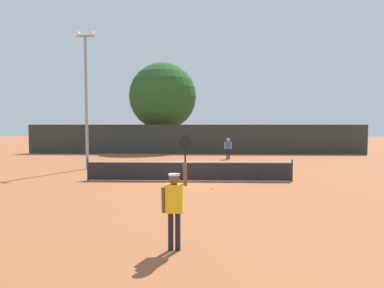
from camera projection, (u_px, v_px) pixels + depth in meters
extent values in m
plane|color=#9E5633|center=(189.00, 181.00, 17.85)|extent=(120.00, 120.00, 0.00)
cube|color=#232328|center=(189.00, 171.00, 17.82)|extent=(10.14, 0.03, 0.91)
cube|color=white|center=(189.00, 162.00, 17.79)|extent=(10.14, 0.04, 0.06)
cylinder|color=#333338|center=(88.00, 170.00, 17.98)|extent=(0.08, 0.08, 1.07)
cylinder|color=#333338|center=(292.00, 170.00, 17.66)|extent=(0.08, 0.08, 1.07)
cube|color=#2D332D|center=(196.00, 139.00, 33.57)|extent=(31.63, 0.12, 2.72)
cube|color=yellow|center=(174.00, 198.00, 8.03)|extent=(0.38, 0.22, 0.64)
sphere|color=brown|center=(174.00, 179.00, 8.01)|extent=(0.24, 0.24, 0.24)
cylinder|color=white|center=(174.00, 175.00, 8.00)|extent=(0.26, 0.26, 0.04)
cylinder|color=black|center=(171.00, 231.00, 8.08)|extent=(0.12, 0.12, 0.86)
cylinder|color=black|center=(178.00, 231.00, 8.07)|extent=(0.12, 0.12, 0.86)
cylinder|color=brown|center=(163.00, 200.00, 8.04)|extent=(0.09, 0.18, 0.61)
cylinder|color=brown|center=(185.00, 174.00, 8.08)|extent=(0.09, 0.33, 0.58)
cylinder|color=black|center=(185.00, 156.00, 8.12)|extent=(0.04, 0.11, 0.28)
ellipsoid|color=black|center=(185.00, 143.00, 8.16)|extent=(0.30, 0.13, 0.36)
cube|color=blue|center=(228.00, 145.00, 28.48)|extent=(0.38, 0.22, 0.60)
sphere|color=tan|center=(228.00, 140.00, 28.46)|extent=(0.23, 0.23, 0.23)
cylinder|color=white|center=(228.00, 139.00, 28.45)|extent=(0.24, 0.24, 0.04)
cylinder|color=black|center=(227.00, 154.00, 28.53)|extent=(0.12, 0.12, 0.82)
cylinder|color=black|center=(229.00, 154.00, 28.52)|extent=(0.12, 0.12, 0.82)
cylinder|color=tan|center=(225.00, 145.00, 28.49)|extent=(0.09, 0.17, 0.58)
cylinder|color=tan|center=(231.00, 145.00, 28.48)|extent=(0.09, 0.16, 0.58)
sphere|color=#CCE033|center=(213.00, 188.00, 15.62)|extent=(0.07, 0.07, 0.07)
cylinder|color=gray|center=(86.00, 104.00, 22.24)|extent=(0.18, 0.18, 8.14)
cube|color=gray|center=(85.00, 36.00, 22.01)|extent=(1.10, 0.10, 0.10)
sphere|color=#F2EDCC|center=(78.00, 34.00, 22.01)|extent=(0.28, 0.28, 0.28)
sphere|color=#F2EDCC|center=(92.00, 34.00, 21.98)|extent=(0.28, 0.28, 0.28)
cylinder|color=brown|center=(163.00, 136.00, 37.05)|extent=(0.56, 0.56, 3.03)
sphere|color=#235123|center=(163.00, 96.00, 36.81)|extent=(6.84, 6.84, 6.84)
cube|color=white|center=(127.00, 142.00, 42.67)|extent=(2.31, 4.37, 0.90)
cube|color=#2D333D|center=(127.00, 136.00, 42.33)|extent=(1.91, 2.36, 0.64)
cylinder|color=black|center=(123.00, 144.00, 44.11)|extent=(0.22, 0.60, 0.60)
cylinder|color=black|center=(137.00, 144.00, 44.06)|extent=(0.22, 0.60, 0.60)
cylinder|color=black|center=(117.00, 145.00, 41.32)|extent=(0.22, 0.60, 0.60)
cylinder|color=black|center=(132.00, 145.00, 41.26)|extent=(0.22, 0.60, 0.60)
cube|color=navy|center=(282.00, 143.00, 40.91)|extent=(1.97, 4.23, 0.90)
cube|color=#2D333D|center=(282.00, 136.00, 40.57)|extent=(1.74, 2.23, 0.64)
cylinder|color=black|center=(272.00, 145.00, 42.35)|extent=(0.22, 0.60, 0.60)
cylinder|color=black|center=(286.00, 145.00, 42.30)|extent=(0.22, 0.60, 0.60)
cylinder|color=black|center=(277.00, 146.00, 39.56)|extent=(0.22, 0.60, 0.60)
cylinder|color=black|center=(292.00, 146.00, 39.51)|extent=(0.22, 0.60, 0.60)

